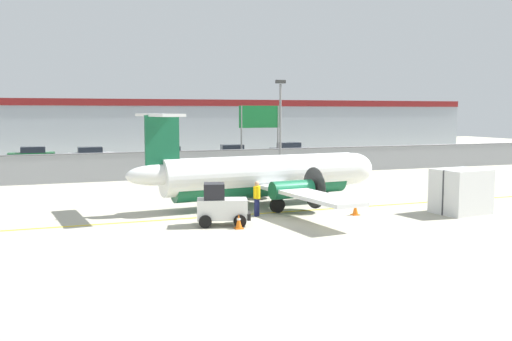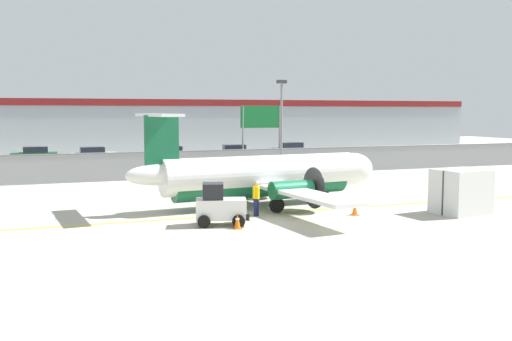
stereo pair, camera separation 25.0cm
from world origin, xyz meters
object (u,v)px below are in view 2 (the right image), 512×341
Objects in this scene: parked_car_0 at (35,155)px; cargo_container at (461,192)px; parked_car_3 at (235,153)px; traffic_cone_far_left at (237,222)px; apron_light_pole at (282,122)px; parked_car_1 at (94,155)px; parked_car_2 at (171,154)px; traffic_cone_near_right at (202,195)px; commuter_airplane at (267,176)px; highway_sign at (261,122)px; baggage_tug at (220,206)px; parked_car_4 at (292,150)px; ground_crew_worker at (256,197)px; traffic_cone_near_left at (355,209)px.

cargo_container is at bearing 119.94° from parked_car_0.
parked_car_3 is (18.98, -3.65, 0.00)m from parked_car_0.
traffic_cone_far_left is 17.71m from apron_light_pole.
parked_car_1 is 7.31m from parked_car_2.
parked_car_1 is 0.97× the size of parked_car_2.
traffic_cone_near_right is 0.15× the size of parked_car_3.
apron_light_pole reaches higher than commuter_airplane.
traffic_cone_far_left is at bearing -113.37° from highway_sign.
baggage_tug is 37.09m from parked_car_4.
commuter_airplane is 4.25m from traffic_cone_near_right.
cargo_container is (9.70, -2.85, 0.15)m from ground_crew_worker.
traffic_cone_near_left is at bearing -98.08° from apron_light_pole.
ground_crew_worker is 4.85m from traffic_cone_near_left.
cargo_container is (8.07, -5.61, -0.50)m from commuter_airplane.
traffic_cone_far_left is 31.56m from parked_car_2.
cargo_container is at bearing -103.57° from parked_car_4.
apron_light_pole is at bearing 130.62° from parked_car_0.
parked_car_2 is (3.06, 23.12, 0.58)m from traffic_cone_near_right.
parked_car_3 is 0.60× the size of apron_light_pole.
commuter_airplane is 11.33m from apron_light_pole.
parked_car_2 is at bearing -174.66° from parked_car_4.
baggage_tug is 2.72m from ground_crew_worker.
highway_sign is (12.38, -12.24, 3.24)m from parked_car_1.
baggage_tug reaches higher than parked_car_3.
parked_car_2 is at bearing 82.46° from traffic_cone_near_right.
parked_car_0 is (-9.34, 27.06, 0.58)m from traffic_cone_near_right.
commuter_airplane is 25.12× the size of traffic_cone_near_left.
traffic_cone_near_left is 30.79m from parked_car_3.
traffic_cone_near_left is 0.09× the size of apron_light_pole.
traffic_cone_far_left is 36.34m from parked_car_0.
parked_car_3 is at bearing 83.06° from highway_sign.
ground_crew_worker is 0.39× the size of parked_car_3.
highway_sign is (-2.55, 21.00, 3.04)m from cargo_container.
parked_car_0 is (-12.12, 30.00, -0.71)m from commuter_airplane.
highway_sign is at bearing -88.98° from parked_car_3.
highway_sign reaches higher than baggage_tug.
baggage_tug reaches higher than parked_car_2.
baggage_tug is at bearing -101.37° from parked_car_3.
ground_crew_worker and parked_car_2 have the same top height.
ground_crew_worker is at bearing -111.48° from highway_sign.
highway_sign is at bearing 64.65° from commuter_airplane.
parked_car_2 is (3.68, 31.34, 0.58)m from traffic_cone_far_left.
cargo_container reaches higher than parked_car_1.
traffic_cone_far_left is (-3.41, -5.28, -1.29)m from commuter_airplane.
traffic_cone_near_right is 0.09× the size of apron_light_pole.
parked_car_4 is 20.79m from apron_light_pole.
parked_car_2 reaches higher than traffic_cone_near_left.
parked_car_2 is at bearing 136.43° from ground_crew_worker.
traffic_cone_near_right is 8.24m from traffic_cone_far_left.
ground_crew_worker is at bearing -126.01° from commuter_airplane.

